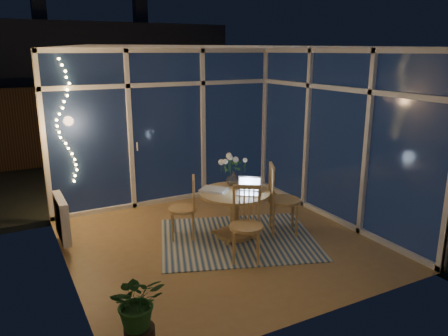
# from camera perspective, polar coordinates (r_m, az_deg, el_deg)

# --- Properties ---
(floor) EXTENTS (4.00, 4.00, 0.00)m
(floor) POSITION_cam_1_polar(r_m,az_deg,el_deg) (6.13, -0.38, -9.64)
(floor) COLOR #997142
(floor) RESTS_ON ground
(ceiling) EXTENTS (4.00, 4.00, 0.00)m
(ceiling) POSITION_cam_1_polar(r_m,az_deg,el_deg) (5.57, -0.42, 15.46)
(ceiling) COLOR white
(ceiling) RESTS_ON wall_back
(wall_back) EXTENTS (4.00, 0.04, 2.60)m
(wall_back) POSITION_cam_1_polar(r_m,az_deg,el_deg) (7.51, -7.50, 5.26)
(wall_back) COLOR silver
(wall_back) RESTS_ON floor
(wall_front) EXTENTS (4.00, 0.04, 2.60)m
(wall_front) POSITION_cam_1_polar(r_m,az_deg,el_deg) (4.10, 12.64, -3.20)
(wall_front) COLOR silver
(wall_front) RESTS_ON floor
(wall_left) EXTENTS (0.04, 4.00, 2.60)m
(wall_left) POSITION_cam_1_polar(r_m,az_deg,el_deg) (5.13, -20.62, -0.15)
(wall_left) COLOR silver
(wall_left) RESTS_ON floor
(wall_right) EXTENTS (0.04, 4.00, 2.60)m
(wall_right) POSITION_cam_1_polar(r_m,az_deg,el_deg) (6.85, 14.65, 3.96)
(wall_right) COLOR silver
(wall_right) RESTS_ON floor
(window_wall_back) EXTENTS (4.00, 0.10, 2.60)m
(window_wall_back) POSITION_cam_1_polar(r_m,az_deg,el_deg) (7.47, -7.39, 5.21)
(window_wall_back) COLOR silver
(window_wall_back) RESTS_ON floor
(window_wall_right) EXTENTS (0.10, 4.00, 2.60)m
(window_wall_right) POSITION_cam_1_polar(r_m,az_deg,el_deg) (6.82, 14.40, 3.93)
(window_wall_right) COLOR silver
(window_wall_right) RESTS_ON floor
(radiator) EXTENTS (0.10, 0.70, 0.58)m
(radiator) POSITION_cam_1_polar(r_m,az_deg,el_deg) (6.26, -20.46, -6.14)
(radiator) COLOR silver
(radiator) RESTS_ON wall_left
(fairy_lights) EXTENTS (0.24, 0.10, 1.85)m
(fairy_lights) POSITION_cam_1_polar(r_m,az_deg,el_deg) (6.96, -20.08, 5.59)
(fairy_lights) COLOR #FFD166
(fairy_lights) RESTS_ON window_wall_back
(garden_patio) EXTENTS (12.00, 6.00, 0.10)m
(garden_patio) POSITION_cam_1_polar(r_m,az_deg,el_deg) (10.73, -10.42, 0.66)
(garden_patio) COLOR black
(garden_patio) RESTS_ON ground
(garden_fence) EXTENTS (11.00, 0.08, 1.80)m
(garden_fence) POSITION_cam_1_polar(r_m,az_deg,el_deg) (10.88, -13.98, 5.83)
(garden_fence) COLOR #342212
(garden_fence) RESTS_ON ground
(neighbour_roof) EXTENTS (7.00, 3.00, 2.20)m
(neighbour_roof) POSITION_cam_1_polar(r_m,az_deg,el_deg) (13.75, -16.28, 12.96)
(neighbour_roof) COLOR #32363C
(neighbour_roof) RESTS_ON ground
(garden_shrubs) EXTENTS (0.90, 0.90, 0.90)m
(garden_shrubs) POSITION_cam_1_polar(r_m,az_deg,el_deg) (8.78, -15.44, 0.59)
(garden_shrubs) COLOR black
(garden_shrubs) RESTS_ON ground
(rug) EXTENTS (2.59, 2.33, 0.01)m
(rug) POSITION_cam_1_polar(r_m,az_deg,el_deg) (6.21, 1.82, -9.22)
(rug) COLOR beige
(rug) RESTS_ON floor
(dining_table) EXTENTS (1.26, 1.26, 0.67)m
(dining_table) POSITION_cam_1_polar(r_m,az_deg,el_deg) (6.17, 1.38, -6.08)
(dining_table) COLOR #A87F4B
(dining_table) RESTS_ON floor
(chair_left) EXTENTS (0.55, 0.55, 0.90)m
(chair_left) POSITION_cam_1_polar(r_m,az_deg,el_deg) (6.13, -5.45, -5.16)
(chair_left) COLOR #A87F4B
(chair_left) RESTS_ON floor
(chair_right) EXTENTS (0.65, 0.65, 1.04)m
(chair_right) POSITION_cam_1_polar(r_m,az_deg,el_deg) (6.30, 7.84, -3.98)
(chair_right) COLOR #A87F4B
(chair_right) RESTS_ON floor
(chair_front) EXTENTS (0.60, 0.60, 0.95)m
(chair_front) POSITION_cam_1_polar(r_m,az_deg,el_deg) (5.46, 2.93, -7.41)
(chair_front) COLOR #A87F4B
(chair_front) RESTS_ON floor
(laptop) EXTENTS (0.42, 0.42, 0.24)m
(laptop) POSITION_cam_1_polar(r_m,az_deg,el_deg) (5.93, 3.26, -2.33)
(laptop) COLOR silver
(laptop) RESTS_ON dining_table
(flower_vase) EXTENTS (0.26, 0.26, 0.21)m
(flower_vase) POSITION_cam_1_polar(r_m,az_deg,el_deg) (6.30, 1.23, -1.39)
(flower_vase) COLOR silver
(flower_vase) RESTS_ON dining_table
(bowl) EXTENTS (0.19, 0.19, 0.04)m
(bowl) POSITION_cam_1_polar(r_m,az_deg,el_deg) (6.18, 4.27, -2.58)
(bowl) COLOR silver
(bowl) RESTS_ON dining_table
(newspapers) EXTENTS (0.45, 0.43, 0.02)m
(newspapers) POSITION_cam_1_polar(r_m,az_deg,el_deg) (6.09, -1.46, -2.90)
(newspapers) COLOR silver
(newspapers) RESTS_ON dining_table
(phone) EXTENTS (0.11, 0.08, 0.01)m
(phone) POSITION_cam_1_polar(r_m,az_deg,el_deg) (6.01, 2.84, -3.20)
(phone) COLOR black
(phone) RESTS_ON dining_table
(potted_plant) EXTENTS (0.61, 0.56, 0.76)m
(potted_plant) POSITION_cam_1_polar(r_m,az_deg,el_deg) (4.12, -11.17, -17.24)
(potted_plant) COLOR #19481E
(potted_plant) RESTS_ON floor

